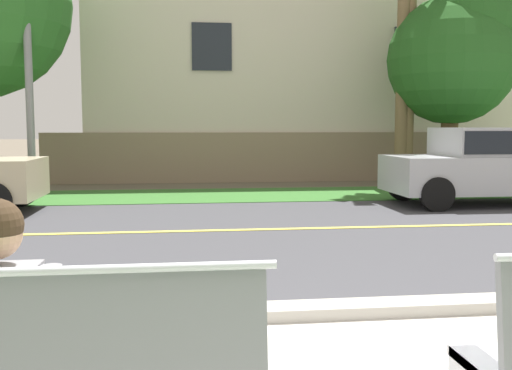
# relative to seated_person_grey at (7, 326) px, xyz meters

# --- Properties ---
(ground_plane) EXTENTS (140.00, 140.00, 0.00)m
(ground_plane) POSITION_rel_seated_person_grey_xyz_m (1.62, 7.60, -0.68)
(ground_plane) COLOR #665B4C
(curb_edge) EXTENTS (44.00, 0.30, 0.11)m
(curb_edge) POSITION_rel_seated_person_grey_xyz_m (1.62, 1.95, -0.62)
(curb_edge) COLOR #ADA89E
(curb_edge) RESTS_ON ground_plane
(street_asphalt) EXTENTS (52.00, 8.00, 0.01)m
(street_asphalt) POSITION_rel_seated_person_grey_xyz_m (1.62, 6.10, -0.67)
(street_asphalt) COLOR #424247
(street_asphalt) RESTS_ON ground_plane
(road_centre_line) EXTENTS (48.00, 0.14, 0.01)m
(road_centre_line) POSITION_rel_seated_person_grey_xyz_m (1.62, 6.10, -0.67)
(road_centre_line) COLOR #E0CC4C
(road_centre_line) RESTS_ON ground_plane
(far_verge_grass) EXTENTS (48.00, 2.80, 0.02)m
(far_verge_grass) POSITION_rel_seated_person_grey_xyz_m (1.62, 10.72, -0.67)
(far_verge_grass) COLOR #38702D
(far_verge_grass) RESTS_ON ground_plane
(seated_person_grey) EXTENTS (0.52, 0.68, 1.25)m
(seated_person_grey) POSITION_rel_seated_person_grey_xyz_m (0.00, 0.00, 0.00)
(seated_person_grey) COLOR #333D56
(seated_person_grey) RESTS_ON ground_plane
(car_silver_near) EXTENTS (4.30, 1.86, 1.54)m
(car_silver_near) POSITION_rel_seated_person_grey_xyz_m (7.03, 8.50, 0.18)
(car_silver_near) COLOR #B2B5BC
(car_silver_near) RESTS_ON ground_plane
(streetlamp) EXTENTS (0.24, 2.10, 6.71)m
(streetlamp) POSITION_rel_seated_person_grey_xyz_m (-2.36, 10.53, 3.18)
(streetlamp) COLOR gray
(streetlamp) RESTS_ON ground_plane
(shade_tree_left) EXTENTS (3.24, 3.24, 5.35)m
(shade_tree_left) POSITION_rel_seated_person_grey_xyz_m (7.73, 11.82, 2.80)
(shade_tree_left) COLOR brown
(shade_tree_left) RESTS_ON ground_plane
(garden_wall) EXTENTS (13.00, 0.36, 1.40)m
(garden_wall) POSITION_rel_seated_person_grey_xyz_m (3.49, 14.03, 0.02)
(garden_wall) COLOR gray
(garden_wall) RESTS_ON ground_plane
(house_across_street) EXTENTS (13.89, 6.91, 7.43)m
(house_across_street) POSITION_rel_seated_person_grey_xyz_m (4.54, 17.23, 3.09)
(house_across_street) COLOR beige
(house_across_street) RESTS_ON ground_plane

